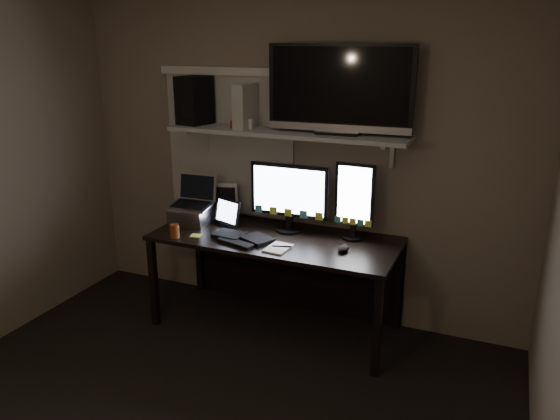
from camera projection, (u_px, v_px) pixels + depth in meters
The scene contains 18 objects.
back_wall at pixel (294, 157), 4.17m from camera, with size 3.60×3.60×0.00m, color #7A6A57.
window_blinds at pixel (230, 146), 4.34m from camera, with size 1.10×0.02×1.10m, color silver.
desk at pixel (281, 253), 4.16m from camera, with size 1.80×0.75×0.73m.
wall_shelf at pixel (286, 133), 3.95m from camera, with size 1.80×0.35×0.03m, color #AEAEA9.
monitor_landscape at pixel (289, 198), 4.03m from camera, with size 0.60×0.06×0.53m, color black.
monitor_portrait at pixel (354, 201), 3.87m from camera, with size 0.28×0.05×0.57m, color black.
keyboard at pixel (243, 237), 3.95m from camera, with size 0.45×0.18×0.03m, color black.
mouse at pixel (343, 249), 3.72m from camera, with size 0.07×0.11×0.04m, color black.
notepad at pixel (278, 248), 3.76m from camera, with size 0.15×0.21×0.01m, color silver.
tablet at pixel (228, 213), 4.18m from camera, with size 0.25×0.11×0.22m, color black.
file_sorter at pixel (222, 201), 4.37m from camera, with size 0.22×0.10×0.28m, color black.
laptop at pixel (190, 201), 4.22m from camera, with size 0.33×0.27×0.37m, color #ABABB0.
cup at pixel (175, 231), 3.97m from camera, with size 0.07×0.07×0.10m, color brown.
sticky_notes at pixel (217, 235), 4.03m from camera, with size 0.33×0.25×0.00m, color #F4FF45, non-canonical shape.
tv at pixel (340, 90), 3.73m from camera, with size 1.02×0.18×0.61m, color black.
game_console at pixel (246, 106), 4.02m from camera, with size 0.08×0.27×0.32m, color silver.
speaker at pixel (195, 100), 4.20m from camera, with size 0.20×0.24×0.36m, color black.
bottles at pixel (241, 120), 4.00m from camera, with size 0.21×0.05×0.13m, color #A50F0C, non-canonical shape.
Camera 1 is at (1.50, -2.01, 2.12)m, focal length 35.00 mm.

